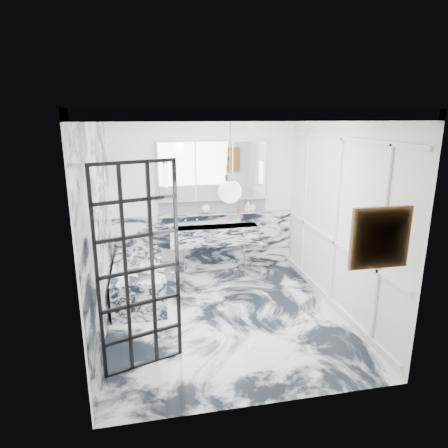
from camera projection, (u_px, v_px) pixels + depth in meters
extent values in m
plane|color=silver|center=(225.00, 317.00, 5.62)|extent=(3.60, 3.60, 0.00)
plane|color=white|center=(225.00, 110.00, 4.87)|extent=(3.60, 3.60, 0.00)
plane|color=white|center=(204.00, 195.00, 6.95)|extent=(3.60, 0.00, 3.60)
plane|color=white|center=(266.00, 272.00, 3.55)|extent=(3.60, 0.00, 3.60)
plane|color=white|center=(99.00, 227.00, 4.94)|extent=(0.00, 3.60, 3.60)
plane|color=white|center=(338.00, 215.00, 5.55)|extent=(0.00, 3.60, 3.60)
cube|color=silver|center=(205.00, 243.00, 7.16)|extent=(3.18, 0.05, 1.05)
cube|color=silver|center=(101.00, 232.00, 4.96)|extent=(0.02, 3.56, 2.68)
cube|color=white|center=(336.00, 222.00, 5.58)|extent=(0.03, 3.40, 2.30)
imported|color=#8C5919|center=(248.00, 205.00, 7.06)|extent=(0.09, 0.09, 0.21)
imported|color=#4C4C51|center=(247.00, 206.00, 7.07)|extent=(0.10, 0.10, 0.17)
imported|color=silver|center=(253.00, 207.00, 7.09)|extent=(0.12, 0.12, 0.15)
sphere|color=white|center=(206.00, 209.00, 6.92)|extent=(0.15, 0.15, 0.15)
cylinder|color=#8C5919|center=(239.00, 209.00, 7.05)|extent=(0.04, 0.04, 0.10)
cylinder|color=silver|center=(154.00, 275.00, 5.49)|extent=(0.07, 0.07, 0.12)
cube|color=#B47012|center=(380.00, 238.00, 3.74)|extent=(0.50, 0.05, 0.50)
sphere|color=white|center=(230.00, 192.00, 4.00)|extent=(0.24, 0.24, 0.24)
cube|color=silver|center=(216.00, 235.00, 6.92)|extent=(1.60, 0.45, 0.30)
cube|color=silver|center=(214.00, 214.00, 6.99)|extent=(1.90, 0.14, 0.04)
cube|color=white|center=(213.00, 205.00, 7.01)|extent=(1.90, 0.03, 0.23)
cube|color=white|center=(214.00, 171.00, 6.79)|extent=(1.90, 0.16, 1.00)
cylinder|color=white|center=(165.00, 175.00, 6.56)|extent=(0.07, 0.07, 0.40)
cylinder|color=white|center=(261.00, 173.00, 6.87)|extent=(0.07, 0.07, 0.40)
cube|color=silver|center=(139.00, 280.00, 6.17)|extent=(0.75, 1.65, 0.55)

